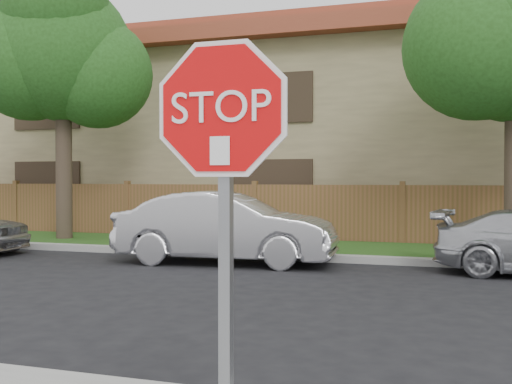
% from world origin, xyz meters
% --- Properties ---
extents(far_curb, '(70.00, 0.30, 0.15)m').
position_xyz_m(far_curb, '(0.00, 8.15, 0.07)').
color(far_curb, gray).
rests_on(far_curb, ground).
extents(grass_strip, '(70.00, 3.00, 0.12)m').
position_xyz_m(grass_strip, '(0.00, 9.80, 0.06)').
color(grass_strip, '#1E4714').
rests_on(grass_strip, ground).
extents(fence, '(70.00, 0.12, 1.60)m').
position_xyz_m(fence, '(0.00, 11.40, 0.80)').
color(fence, brown).
rests_on(fence, ground).
extents(apartment_building, '(35.20, 9.20, 7.20)m').
position_xyz_m(apartment_building, '(0.00, 17.00, 3.53)').
color(apartment_building, '#877954').
rests_on(apartment_building, ground).
extents(tree_left, '(4.80, 3.90, 7.78)m').
position_xyz_m(tree_left, '(-8.98, 9.57, 5.22)').
color(tree_left, '#382B21').
rests_on(tree_left, ground).
extents(stop_sign, '(1.01, 0.13, 2.55)m').
position_xyz_m(stop_sign, '(-0.06, -1.48, 1.83)').
color(stop_sign, gray).
rests_on(stop_sign, sidewalk_near).
extents(sedan_left, '(4.64, 1.88, 1.50)m').
position_xyz_m(sedan_left, '(-3.30, 7.23, 0.75)').
color(sedan_left, silver).
rests_on(sedan_left, ground).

